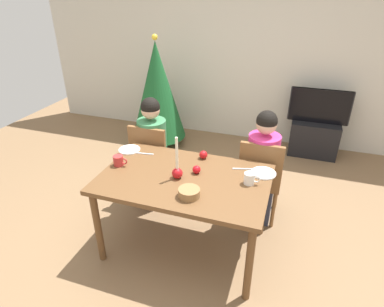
% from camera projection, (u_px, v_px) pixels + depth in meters
% --- Properties ---
extents(ground_plane, '(7.68, 7.68, 0.00)m').
position_uv_depth(ground_plane, '(185.00, 245.00, 3.05)').
color(ground_plane, brown).
extents(back_wall, '(6.40, 0.10, 2.60)m').
position_uv_depth(back_wall, '(246.00, 51.00, 4.61)').
color(back_wall, beige).
rests_on(back_wall, ground).
extents(dining_table, '(1.40, 0.90, 0.75)m').
position_uv_depth(dining_table, '(184.00, 185.00, 2.73)').
color(dining_table, brown).
rests_on(dining_table, ground).
extents(chair_left, '(0.40, 0.40, 0.90)m').
position_uv_depth(chair_left, '(152.00, 158.00, 3.48)').
color(chair_left, brown).
rests_on(chair_left, ground).
extents(chair_right, '(0.40, 0.40, 0.90)m').
position_uv_depth(chair_right, '(260.00, 176.00, 3.16)').
color(chair_right, brown).
rests_on(chair_right, ground).
extents(person_left_child, '(0.30, 0.30, 1.17)m').
position_uv_depth(person_left_child, '(153.00, 152.00, 3.48)').
color(person_left_child, '#33384C').
rests_on(person_left_child, ground).
extents(person_right_child, '(0.30, 0.30, 1.17)m').
position_uv_depth(person_right_child, '(261.00, 169.00, 3.16)').
color(person_right_child, '#33384C').
rests_on(person_right_child, ground).
extents(tv_stand, '(0.64, 0.40, 0.48)m').
position_uv_depth(tv_stand, '(314.00, 138.00, 4.55)').
color(tv_stand, black).
rests_on(tv_stand, ground).
extents(tv, '(0.79, 0.05, 0.46)m').
position_uv_depth(tv, '(320.00, 106.00, 4.33)').
color(tv, black).
rests_on(tv, tv_stand).
extents(christmas_tree, '(0.78, 0.78, 1.58)m').
position_uv_depth(christmas_tree, '(157.00, 91.00, 4.56)').
color(christmas_tree, brown).
rests_on(christmas_tree, ground).
extents(candle_centerpiece, '(0.09, 0.09, 0.37)m').
position_uv_depth(candle_centerpiece, '(177.00, 170.00, 2.65)').
color(candle_centerpiece, red).
rests_on(candle_centerpiece, dining_table).
extents(plate_left, '(0.20, 0.20, 0.01)m').
position_uv_depth(plate_left, '(129.00, 150.00, 3.12)').
color(plate_left, white).
rests_on(plate_left, dining_table).
extents(plate_right, '(0.21, 0.21, 0.01)m').
position_uv_depth(plate_right, '(263.00, 173.00, 2.74)').
color(plate_right, silver).
rests_on(plate_right, dining_table).
extents(mug_left, '(0.13, 0.09, 0.09)m').
position_uv_depth(mug_left, '(118.00, 161.00, 2.84)').
color(mug_left, '#B72D2D').
rests_on(mug_left, dining_table).
extents(mug_right, '(0.13, 0.09, 0.10)m').
position_uv_depth(mug_right, '(250.00, 178.00, 2.58)').
color(mug_right, white).
rests_on(mug_right, dining_table).
extents(fork_left, '(0.18, 0.04, 0.01)m').
position_uv_depth(fork_left, '(144.00, 154.00, 3.05)').
color(fork_left, silver).
rests_on(fork_left, dining_table).
extents(fork_right, '(0.18, 0.06, 0.01)m').
position_uv_depth(fork_right, '(243.00, 169.00, 2.80)').
color(fork_right, silver).
rests_on(fork_right, dining_table).
extents(bowl_walnuts, '(0.17, 0.17, 0.07)m').
position_uv_depth(bowl_walnuts, '(189.00, 193.00, 2.44)').
color(bowl_walnuts, olive).
rests_on(bowl_walnuts, dining_table).
extents(apple_near_candle, '(0.08, 0.08, 0.08)m').
position_uv_depth(apple_near_candle, '(203.00, 155.00, 2.96)').
color(apple_near_candle, '#B61317').
rests_on(apple_near_candle, dining_table).
extents(apple_by_left_plate, '(0.07, 0.07, 0.07)m').
position_uv_depth(apple_by_left_plate, '(197.00, 170.00, 2.73)').
color(apple_by_left_plate, red).
rests_on(apple_by_left_plate, dining_table).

